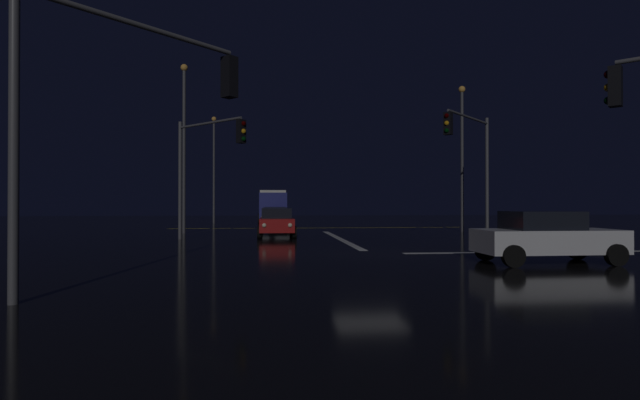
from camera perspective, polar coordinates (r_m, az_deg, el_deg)
name	(u,v)px	position (r m, az deg, el deg)	size (l,w,h in m)	color
ground	(370,255)	(17.83, 5.80, -6.39)	(120.00, 120.00, 0.10)	black
stop_line_north	(340,239)	(25.41, 2.28, -4.51)	(0.35, 13.18, 0.01)	white
centre_line_ns	(318,228)	(36.91, -0.25, -3.25)	(22.00, 0.15, 0.01)	yellow
crosswalk_bar_east	(575,252)	(20.85, 27.45, -5.33)	(13.18, 0.40, 0.01)	white
sedan_red	(277,222)	(27.01, -5.06, -2.57)	(2.02, 4.33, 1.57)	maroon
sedan_gray	(275,219)	(33.55, -5.24, -2.16)	(2.02, 4.33, 1.57)	slate
sedan_blue	(275,217)	(39.21, -5.24, -1.92)	(2.02, 4.33, 1.57)	navy
box_truck	(273,205)	(46.70, -5.49, -0.58)	(2.68, 8.28, 3.08)	navy
sedan_white_crossing	(546,237)	(16.38, 24.77, -3.88)	(4.33, 2.02, 1.57)	silver
traffic_signal_ne	(472,151)	(26.25, 17.22, 5.46)	(3.78, 3.78, 6.46)	#4C4C51
traffic_signal_nw	(205,155)	(24.39, -13.19, 5.11)	(3.57, 3.57, 5.97)	#4C4C51
traffic_signal_sw	(128,92)	(11.46, -21.36, 11.61)	(3.83, 3.83, 5.98)	#4C4C51
streetlamp_left_far	(214,162)	(47.15, -12.21, 4.29)	(0.44, 0.44, 9.99)	#424247
streetlamp_right_near	(462,148)	(33.30, 16.16, 5.81)	(0.44, 0.44, 9.46)	#424247
streetlamp_left_near	(184,137)	(31.41, -15.50, 7.05)	(0.44, 0.44, 10.37)	#424247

